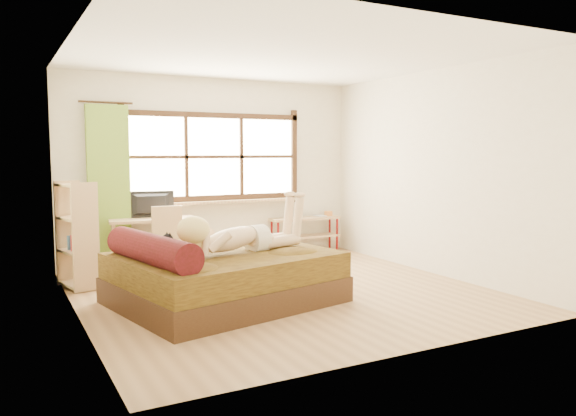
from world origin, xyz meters
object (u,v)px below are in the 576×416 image
woman (239,222)px  kitten (156,244)px  bed (221,276)px  desk (153,225)px  bookshelf (77,235)px  chair (168,237)px  pipe_shelf (306,227)px

woman → kitten: (-0.87, 0.15, -0.20)m
woman → kitten: size_ratio=4.67×
woman → bed: bearing=157.3°
desk → bookshelf: bearing=-141.4°
chair → bookshelf: bearing=-159.5°
woman → desk: woman is taller
bed → chair: bearing=81.3°
bed → chair: chair is taller
chair → pipe_shelf: 2.43m
desk → bookshelf: 1.24m
bed → kitten: bearing=158.7°
pipe_shelf → bookshelf: (-3.55, -0.75, 0.22)m
pipe_shelf → bookshelf: size_ratio=0.92×
pipe_shelf → kitten: bearing=-144.1°
desk → bed: bearing=-76.2°
chair → pipe_shelf: chair is taller
kitten → desk: (0.46, 1.94, -0.05)m
desk → kitten: bearing=-95.4°
kitten → chair: 1.68m
kitten → chair: chair is taller
pipe_shelf → woman: bearing=-132.3°
bed → pipe_shelf: bed is taller
woman → pipe_shelf: 3.07m
woman → pipe_shelf: size_ratio=1.30×
kitten → desk: kitten is taller
bed → bookshelf: bookshelf is taller
woman → kitten: bearing=158.4°
kitten → chair: size_ratio=0.36×
pipe_shelf → bookshelf: bookshelf is taller
bed → kitten: (-0.67, 0.11, 0.38)m
kitten → woman: bearing=-21.6°
bed → woman: bearing=-22.7°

